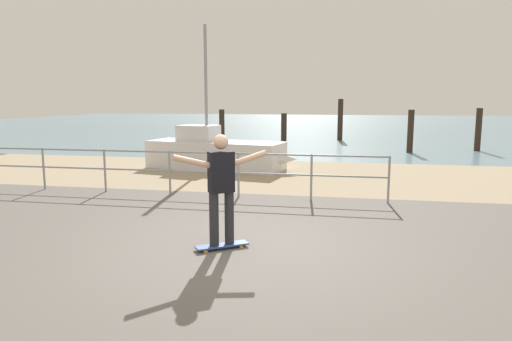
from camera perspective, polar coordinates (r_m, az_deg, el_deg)
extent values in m
cube|color=#605B56|center=(6.11, -4.35, -12.70)|extent=(24.00, 10.00, 0.04)
cube|color=tan|center=(13.75, 4.49, -0.59)|extent=(24.00, 6.00, 0.04)
cube|color=slate|center=(41.57, 8.94, 5.62)|extent=(72.00, 50.00, 0.04)
cylinder|color=gray|center=(12.58, -24.71, 0.16)|extent=(0.05, 0.05, 1.05)
cylinder|color=gray|center=(11.69, -18.13, -0.06)|extent=(0.05, 0.05, 1.05)
cylinder|color=gray|center=(10.99, -10.59, -0.32)|extent=(0.05, 0.05, 1.05)
cylinder|color=gray|center=(10.50, -2.18, -0.59)|extent=(0.05, 0.05, 1.05)
cylinder|color=gray|center=(10.25, 6.84, -0.88)|extent=(0.05, 0.05, 1.05)
cylinder|color=gray|center=(10.27, 16.06, -1.15)|extent=(0.05, 0.05, 1.05)
cylinder|color=gray|center=(10.92, -10.66, 2.25)|extent=(9.90, 0.04, 0.04)
cylinder|color=gray|center=(10.98, -10.60, -0.05)|extent=(9.90, 0.04, 0.04)
cube|color=silver|center=(14.92, -5.04, 1.89)|extent=(4.59, 2.20, 0.90)
cone|color=silver|center=(14.07, 2.98, 1.49)|extent=(1.22, 0.96, 0.77)
cylinder|color=gray|center=(14.96, -6.20, 10.59)|extent=(0.10, 0.10, 3.63)
cube|color=silver|center=(15.14, -7.11, 4.62)|extent=(1.35, 1.11, 0.50)
cube|color=#334C8C|center=(7.03, -4.21, -9.17)|extent=(0.77, 0.62, 0.02)
cylinder|color=orange|center=(7.21, -2.30, -9.05)|extent=(0.07, 0.06, 0.06)
cylinder|color=orange|center=(7.06, -1.82, -9.42)|extent=(0.07, 0.06, 0.06)
cylinder|color=orange|center=(7.03, -6.61, -9.56)|extent=(0.07, 0.06, 0.06)
cylinder|color=orange|center=(6.89, -6.22, -9.95)|extent=(0.07, 0.06, 0.06)
cylinder|color=#26262B|center=(6.95, -3.32, -5.83)|extent=(0.14, 0.14, 0.80)
cylinder|color=#26262B|center=(6.88, -5.20, -6.02)|extent=(0.14, 0.14, 0.80)
cube|color=black|center=(6.77, -4.32, -0.18)|extent=(0.41, 0.37, 0.60)
sphere|color=tan|center=(6.71, -4.36, 3.53)|extent=(0.22, 0.22, 0.22)
cylinder|color=tan|center=(6.90, -0.85, 1.51)|extent=(0.51, 0.39, 0.23)
cylinder|color=tan|center=(6.61, -7.99, 1.11)|extent=(0.51, 0.39, 0.23)
cylinder|color=#332319|center=(23.79, -4.23, 5.46)|extent=(0.27, 0.27, 1.71)
cylinder|color=#332319|center=(24.95, 3.46, 5.36)|extent=(0.30, 0.30, 1.48)
cylinder|color=#332319|center=(25.59, 10.35, 6.17)|extent=(0.28, 0.28, 2.24)
cylinder|color=#332319|center=(20.34, 18.51, 4.59)|extent=(0.25, 0.25, 1.80)
cylinder|color=#332319|center=(22.14, 25.73, 4.55)|extent=(0.26, 0.26, 1.86)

